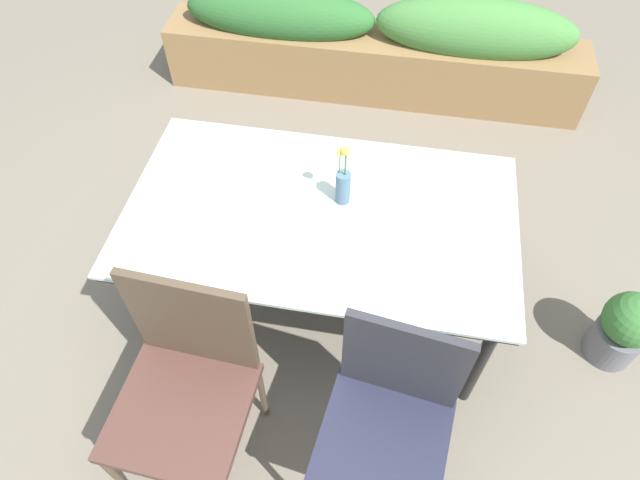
# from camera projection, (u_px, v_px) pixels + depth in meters

# --- Properties ---
(ground_plane) EXTENTS (12.00, 12.00, 0.00)m
(ground_plane) POSITION_uv_depth(u_px,v_px,m) (303.00, 301.00, 2.90)
(ground_plane) COLOR #756B5B
(dining_table) EXTENTS (1.67, 0.97, 0.70)m
(dining_table) POSITION_uv_depth(u_px,v_px,m) (320.00, 221.00, 2.40)
(dining_table) COLOR silver
(dining_table) RESTS_ON ground
(chair_near_left) EXTENTS (0.52, 0.52, 0.98)m
(chair_near_left) POSITION_uv_depth(u_px,v_px,m) (186.00, 379.00, 2.05)
(chair_near_left) COLOR #52332B
(chair_near_left) RESTS_ON ground
(chair_near_right) EXTENTS (0.51, 0.51, 0.96)m
(chair_near_right) POSITION_uv_depth(u_px,v_px,m) (389.00, 416.00, 1.95)
(chair_near_right) COLOR #25263B
(chair_near_right) RESTS_ON ground
(flower_vase) EXTENTS (0.07, 0.06, 0.31)m
(flower_vase) POSITION_uv_depth(u_px,v_px,m) (343.00, 182.00, 2.31)
(flower_vase) COLOR slate
(flower_vase) RESTS_ON dining_table
(planter_box) EXTENTS (2.86, 0.41, 0.75)m
(planter_box) POSITION_uv_depth(u_px,v_px,m) (376.00, 47.00, 3.74)
(planter_box) COLOR olive
(planter_box) RESTS_ON ground
(potted_plant) EXTENTS (0.26, 0.26, 0.43)m
(potted_plant) POSITION_uv_depth(u_px,v_px,m) (625.00, 328.00, 2.54)
(potted_plant) COLOR slate
(potted_plant) RESTS_ON ground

